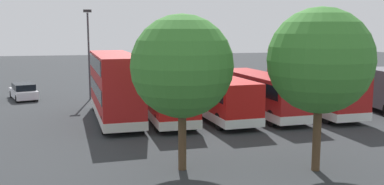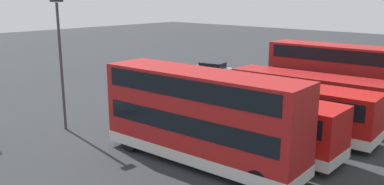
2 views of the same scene
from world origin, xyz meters
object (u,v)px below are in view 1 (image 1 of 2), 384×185
(bus_double_decker_fifth, at_px, (115,85))
(box_truck_blue, at_px, (383,88))
(bus_double_decker_near_end, at_px, (313,80))
(car_hatchback_silver, at_px, (270,80))
(bus_single_deck_third, at_px, (212,93))
(waste_bin_yellow, at_px, (288,90))
(bus_single_deck_second, at_px, (261,92))
(car_small_green, at_px, (24,91))
(bus_single_deck_fourth, at_px, (164,96))
(lamp_post_tall, at_px, (89,47))

(bus_double_decker_fifth, height_order, box_truck_blue, bus_double_decker_fifth)
(bus_double_decker_near_end, relative_size, car_hatchback_silver, 2.49)
(bus_double_decker_near_end, relative_size, box_truck_blue, 1.36)
(box_truck_blue, height_order, car_hatchback_silver, box_truck_blue)
(bus_single_deck_third, relative_size, waste_bin_yellow, 12.55)
(bus_single_deck_third, xyz_separation_m, box_truck_blue, (-13.40, 1.02, 0.08))
(bus_single_deck_second, xyz_separation_m, car_small_green, (17.91, -11.35, -0.92))
(bus_single_deck_fourth, bearing_deg, car_hatchback_silver, -135.01)
(bus_single_deck_third, distance_m, bus_single_deck_fourth, 3.57)
(bus_single_deck_second, relative_size, bus_double_decker_fifth, 1.02)
(bus_double_decker_fifth, bearing_deg, waste_bin_yellow, -154.37)
(bus_single_deck_second, relative_size, box_truck_blue, 1.42)
(bus_single_deck_third, distance_m, waste_bin_yellow, 12.90)
(bus_single_deck_fourth, distance_m, waste_bin_yellow, 15.94)
(bus_single_deck_fourth, height_order, car_hatchback_silver, bus_single_deck_fourth)
(bus_double_decker_near_end, relative_size, lamp_post_tall, 1.33)
(bus_single_deck_fourth, xyz_separation_m, car_small_green, (10.73, -11.27, -0.92))
(waste_bin_yellow, bearing_deg, bus_double_decker_fifth, 25.63)
(lamp_post_tall, xyz_separation_m, waste_bin_yellow, (-18.44, 1.50, -4.15))
(bus_single_deck_third, distance_m, car_hatchback_silver, 17.49)
(bus_single_deck_second, distance_m, waste_bin_yellow, 10.65)
(bus_double_decker_near_end, relative_size, bus_double_decker_fifth, 0.98)
(bus_double_decker_near_end, height_order, car_small_green, bus_double_decker_near_end)
(bus_single_deck_third, relative_size, car_hatchback_silver, 2.83)
(car_hatchback_silver, height_order, car_small_green, same)
(bus_single_deck_second, height_order, car_small_green, bus_single_deck_second)
(bus_single_deck_third, distance_m, bus_double_decker_fifth, 6.92)
(car_hatchback_silver, distance_m, car_small_green, 25.06)
(bus_single_deck_third, xyz_separation_m, car_small_green, (14.28, -11.00, -0.92))
(bus_double_decker_near_end, relative_size, car_small_green, 2.24)
(bus_single_deck_second, bearing_deg, car_hatchback_silver, -116.13)
(bus_double_decker_near_end, distance_m, bus_single_deck_third, 7.68)
(bus_single_deck_second, xyz_separation_m, bus_double_decker_fifth, (10.49, -0.43, 0.83))
(bus_single_deck_fourth, distance_m, box_truck_blue, 16.97)
(car_small_green, bearing_deg, box_truck_blue, 156.53)
(bus_single_deck_third, height_order, waste_bin_yellow, bus_single_deck_third)
(box_truck_blue, bearing_deg, bus_single_deck_third, -4.36)
(bus_double_decker_fifth, xyz_separation_m, lamp_post_tall, (1.64, -9.57, 2.17))
(bus_double_decker_fifth, distance_m, box_truck_blue, 20.31)
(bus_double_decker_fifth, relative_size, lamp_post_tall, 1.36)
(lamp_post_tall, bearing_deg, waste_bin_yellow, 175.34)
(bus_double_decker_near_end, bearing_deg, lamp_post_tall, -32.50)
(bus_double_decker_fifth, bearing_deg, car_small_green, -55.82)
(bus_single_deck_second, bearing_deg, bus_double_decker_fifth, -2.36)
(bus_double_decker_fifth, distance_m, car_small_green, 13.32)
(bus_single_deck_fourth, distance_m, lamp_post_tall, 11.48)
(bus_single_deck_second, relative_size, car_hatchback_silver, 2.59)
(lamp_post_tall, bearing_deg, bus_single_deck_second, 140.49)
(bus_single_deck_second, bearing_deg, bus_single_deck_fourth, -0.65)
(bus_single_deck_fourth, bearing_deg, box_truck_blue, 177.48)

